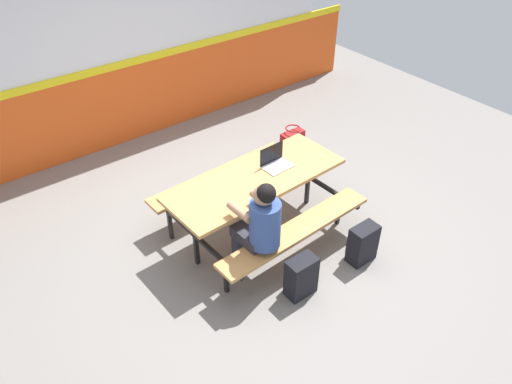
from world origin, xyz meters
name	(u,v)px	position (x,y,z in m)	size (l,w,h in m)	color
ground_plane	(248,235)	(0.00, 0.00, -0.01)	(10.00, 10.00, 0.02)	gray
accent_backdrop	(124,55)	(0.00, 2.76, 1.25)	(8.00, 0.14, 2.60)	#E55119
picnic_table_main	(256,190)	(0.11, 0.00, 0.58)	(2.00, 1.63, 0.74)	tan
student_nearer	(259,224)	(-0.29, -0.58, 0.71)	(0.37, 0.53, 1.21)	#2D2D38
laptop_silver	(276,162)	(0.42, 0.05, 0.79)	(0.33, 0.23, 0.22)	silver
backpack_dark	(301,277)	(-0.10, -0.99, 0.22)	(0.30, 0.22, 0.44)	black
tote_bag_bright	(292,143)	(1.48, 0.96, 0.19)	(0.34, 0.21, 0.43)	maroon
satchel_spare	(362,244)	(0.72, -1.04, 0.22)	(0.30, 0.22, 0.44)	black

